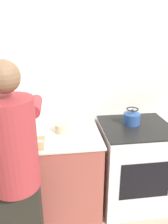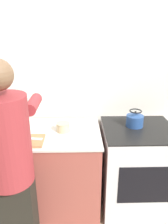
% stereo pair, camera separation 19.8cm
% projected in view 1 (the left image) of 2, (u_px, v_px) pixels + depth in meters
% --- Properties ---
extents(wall_back, '(8.00, 0.05, 2.60)m').
position_uv_depth(wall_back, '(45.00, 82.00, 2.36)').
color(wall_back, silver).
rests_on(wall_back, ground_plane).
extents(counter, '(1.80, 0.72, 0.88)m').
position_uv_depth(counter, '(12.00, 174.00, 2.24)').
color(counter, '#9E4C42').
rests_on(counter, ground_plane).
extents(oven, '(0.71, 0.66, 0.92)m').
position_uv_depth(oven, '(133.00, 164.00, 2.37)').
color(oven, silver).
rests_on(oven, ground_plane).
extents(person, '(0.38, 0.62, 1.68)m').
position_uv_depth(person, '(16.00, 169.00, 1.55)').
color(person, black).
rests_on(person, ground_plane).
extents(cutting_board, '(0.28, 0.24, 0.02)m').
position_uv_depth(cutting_board, '(28.00, 144.00, 1.93)').
color(cutting_board, '#A87A4C').
rests_on(cutting_board, counter).
extents(knife, '(0.23, 0.06, 0.01)m').
position_uv_depth(knife, '(29.00, 141.00, 1.94)').
color(knife, silver).
rests_on(knife, cutting_board).
extents(kettle, '(0.17, 0.17, 0.17)m').
position_uv_depth(kettle, '(132.00, 117.00, 2.24)').
color(kettle, '#284C8C').
rests_on(kettle, oven).
extents(bowl_prep, '(0.13, 0.13, 0.09)m').
position_uv_depth(bowl_prep, '(62.00, 128.00, 2.15)').
color(bowl_prep, '#C6B789').
rests_on(bowl_prep, counter).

